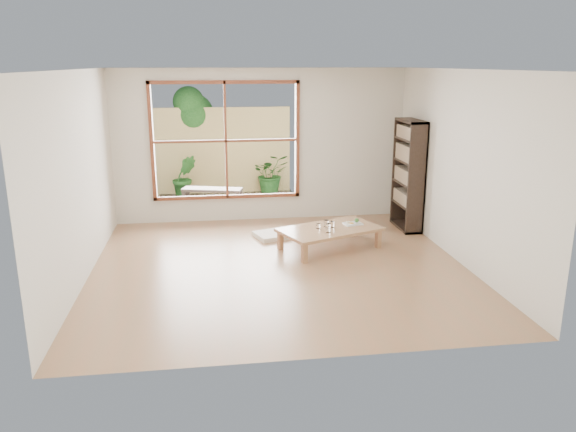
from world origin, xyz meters
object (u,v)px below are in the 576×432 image
(low_table, at_px, (330,230))
(bookshelf, at_px, (408,175))
(food_tray, at_px, (354,223))
(garden_bench, at_px, (212,191))

(low_table, relative_size, bookshelf, 0.92)
(food_tray, height_order, garden_bench, food_tray)
(food_tray, bearing_deg, low_table, -170.52)
(bookshelf, xyz_separation_m, food_tray, (-1.10, -0.74, -0.56))
(bookshelf, distance_m, garden_bench, 3.71)
(bookshelf, bearing_deg, garden_bench, 150.46)
(low_table, xyz_separation_m, food_tray, (0.40, 0.15, 0.06))
(low_table, height_order, bookshelf, bookshelf)
(bookshelf, relative_size, food_tray, 5.98)
(garden_bench, bearing_deg, low_table, -42.53)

